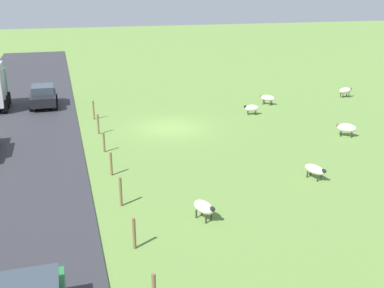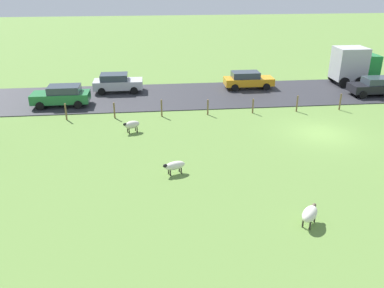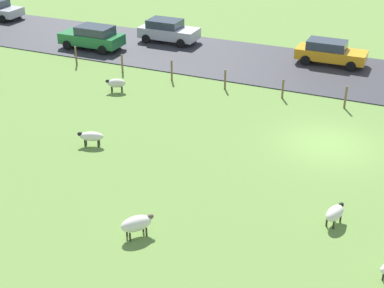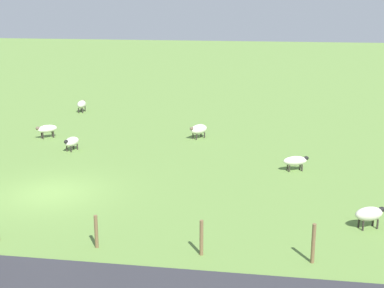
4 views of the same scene
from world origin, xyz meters
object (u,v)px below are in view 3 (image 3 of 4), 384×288
Objects in this scene: sheep_5 at (116,83)px; sheep_0 at (91,136)px; sheep_4 at (137,224)px; sheep_2 at (335,213)px; car_3 at (330,52)px; car_1 at (93,37)px; car_2 at (168,30)px.

sheep_0 is at bearing -159.08° from sheep_5.
sheep_5 is (11.60, 7.78, 0.00)m from sheep_4.
car_3 reaches higher than sheep_2.
car_1 reaches higher than sheep_2.
sheep_2 is at bearing -60.28° from sheep_4.
car_2 is (17.92, 15.62, 0.42)m from sheep_2.
car_1 is (17.91, 13.46, 0.37)m from sheep_4.
car_2 reaches higher than sheep_5.
sheep_0 is 17.90m from car_3.
sheep_4 is at bearing -143.07° from car_1.
sheep_0 is at bearing 45.42° from sheep_4.
sheep_4 is 23.45m from car_2.
sheep_5 is 8.51m from car_1.
car_1 is at bearing 36.93° from sheep_4.
sheep_5 is 14.18m from car_3.
car_1 is at bearing 32.68° from sheep_0.
sheep_2 is 23.78m from car_2.
sheep_5 is 10.05m from car_2.
sheep_4 is at bearing -134.58° from sheep_0.
sheep_2 is at bearing -138.94° from car_2.
sheep_5 is at bearing -137.99° from car_1.
car_2 is (16.23, 3.95, 0.42)m from sheep_0.
car_2 reaches higher than sheep_4.
sheep_4 is 1.04× the size of sheep_5.
sheep_0 is at bearing -166.31° from car_2.
sheep_4 is at bearing -146.15° from sheep_5.
sheep_4 is 0.29× the size of car_2.
car_3 is at bearing -6.67° from sheep_4.
sheep_5 is 0.28× the size of car_2.
car_3 reaches higher than sheep_4.
sheep_2 is 7.25m from sheep_4.
sheep_4 is at bearing 173.33° from car_3.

